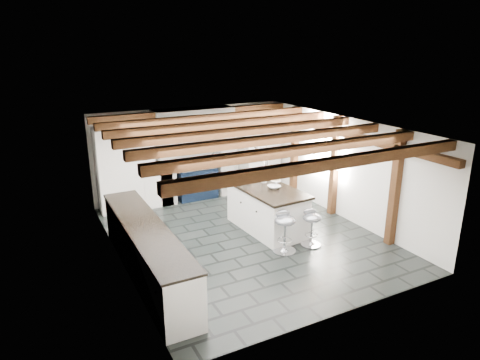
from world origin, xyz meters
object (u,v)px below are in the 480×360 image
range_cooker (196,180)px  bar_stool_far (285,227)px  bar_stool_near (312,223)px  kitchen_island (267,208)px

range_cooker → bar_stool_far: (0.36, -3.61, 0.05)m
bar_stool_far → bar_stool_near: bearing=15.2°
kitchen_island → bar_stool_near: kitchen_island is taller
range_cooker → bar_stool_near: bearing=-74.8°
bar_stool_near → bar_stool_far: 0.62m
range_cooker → bar_stool_far: size_ratio=1.21×
bar_stool_far → range_cooker: bearing=111.7°
kitchen_island → bar_stool_far: size_ratio=2.36×
kitchen_island → bar_stool_far: kitchen_island is taller
bar_stool_near → range_cooker: bearing=122.5°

